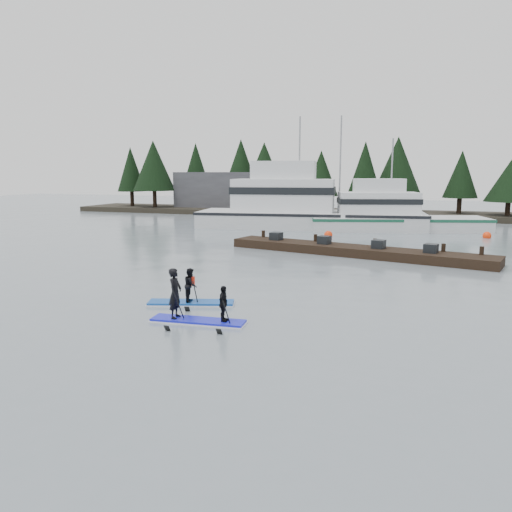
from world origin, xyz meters
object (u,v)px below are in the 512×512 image
(fishing_boat_large, at_px, (303,218))
(paddleboard_duo, at_px, (194,304))
(fishing_boat_medium, at_px, (393,223))
(floating_dock, at_px, (354,251))
(paddleboard_solo, at_px, (191,293))

(fishing_boat_large, height_order, paddleboard_duo, fishing_boat_large)
(fishing_boat_medium, bearing_deg, floating_dock, -110.82)
(paddleboard_duo, bearing_deg, fishing_boat_large, 91.90)
(floating_dock, bearing_deg, fishing_boat_medium, 98.44)
(floating_dock, height_order, paddleboard_duo, paddleboard_duo)
(fishing_boat_large, distance_m, paddleboard_duo, 29.86)
(fishing_boat_large, relative_size, paddleboard_duo, 6.37)
(fishing_boat_large, height_order, floating_dock, fishing_boat_large)
(floating_dock, bearing_deg, fishing_boat_large, 128.92)
(fishing_boat_large, height_order, paddleboard_solo, fishing_boat_large)
(fishing_boat_large, bearing_deg, fishing_boat_medium, -5.27)
(floating_dock, relative_size, paddleboard_duo, 5.04)
(paddleboard_solo, distance_m, paddleboard_duo, 2.35)
(fishing_boat_medium, relative_size, paddleboard_solo, 4.63)
(fishing_boat_large, relative_size, fishing_boat_medium, 1.34)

